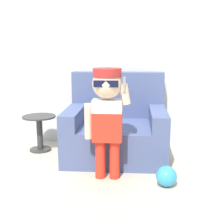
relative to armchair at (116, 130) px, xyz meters
The scene contains 6 objects.
ground_plane 0.47m from the armchair, 127.88° to the right, with size 10.00×10.00×0.00m, color #BCB29E.
wall_back 1.14m from the armchair, 113.27° to the left, with size 10.00×0.05×2.60m.
armchair is the anchor object (origin of this frame).
person_child 0.77m from the armchair, 94.17° to the right, with size 0.43×0.32×1.06m.
side_table 0.94m from the armchair, behind, with size 0.40×0.40×0.43m.
toy_ball 0.97m from the armchair, 57.89° to the right, with size 0.19×0.19×0.19m.
Camera 1 is at (0.43, -3.19, 1.24)m, focal length 50.00 mm.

